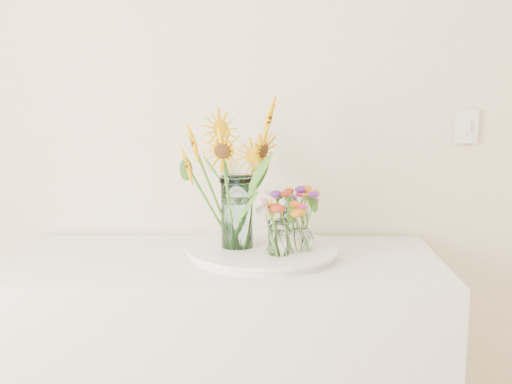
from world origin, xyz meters
The scene contains 9 objects.
tray centered at (-0.30, 1.96, 0.91)m, with size 0.47×0.47×0.03m, color white.
mason_jar centered at (-0.38, 1.96, 1.04)m, with size 0.10×0.10×0.24m, color #A2D4D4.
sunflower_bouquet centered at (-0.38, 1.96, 1.17)m, with size 0.58×0.58×0.48m, color #F1AF05, non-canonical shape.
small_vase_a centered at (-0.25, 1.87, 0.98)m, with size 0.07×0.07×0.11m, color white.
wildflower_posy_a centered at (-0.25, 1.87, 1.03)m, with size 0.20×0.20×0.20m, color orange, non-canonical shape.
small_vase_b centered at (-0.18, 1.95, 0.99)m, with size 0.08×0.08×0.12m, color white, non-canonical shape.
wildflower_posy_b centered at (-0.18, 1.95, 1.03)m, with size 0.19×0.19×0.21m, color orange, non-canonical shape.
small_vase_c centered at (-0.21, 2.05, 0.98)m, with size 0.07×0.07×0.11m, color white.
wildflower_posy_c centered at (-0.21, 2.05, 1.03)m, with size 0.21×0.21×0.20m, color orange, non-canonical shape.
Camera 1 is at (-0.28, -0.05, 1.46)m, focal length 45.00 mm.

